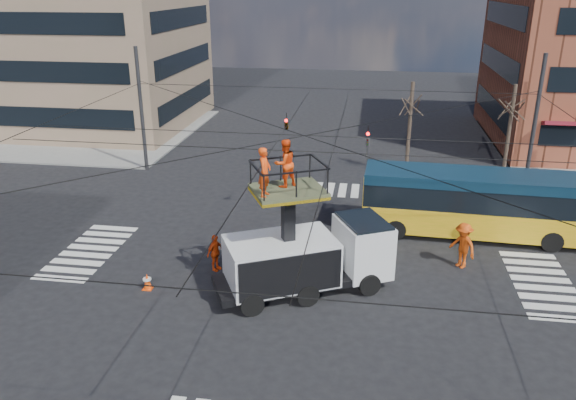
{
  "coord_description": "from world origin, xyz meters",
  "views": [
    {
      "loc": [
        2.64,
        -21.74,
        11.62
      ],
      "look_at": [
        -0.96,
        1.92,
        2.34
      ],
      "focal_mm": 35.0,
      "sensor_mm": 36.0,
      "label": 1
    }
  ],
  "objects_px": {
    "utility_truck": "(307,243)",
    "flagger": "(463,245)",
    "worker_ground": "(215,253)",
    "traffic_cone": "(147,281)",
    "city_bus": "(478,203)"
  },
  "relations": [
    {
      "from": "utility_truck",
      "to": "flagger",
      "type": "xyz_separation_m",
      "value": [
        6.43,
        2.91,
        -1.03
      ]
    },
    {
      "from": "worker_ground",
      "to": "flagger",
      "type": "bearing_deg",
      "value": -54.94
    },
    {
      "from": "traffic_cone",
      "to": "flagger",
      "type": "bearing_deg",
      "value": 16.86
    },
    {
      "from": "utility_truck",
      "to": "worker_ground",
      "type": "relative_size",
      "value": 4.41
    },
    {
      "from": "worker_ground",
      "to": "flagger",
      "type": "distance_m",
      "value": 10.69
    },
    {
      "from": "utility_truck",
      "to": "flagger",
      "type": "distance_m",
      "value": 7.13
    },
    {
      "from": "traffic_cone",
      "to": "worker_ground",
      "type": "bearing_deg",
      "value": 40.82
    },
    {
      "from": "worker_ground",
      "to": "flagger",
      "type": "height_order",
      "value": "flagger"
    },
    {
      "from": "flagger",
      "to": "utility_truck",
      "type": "bearing_deg",
      "value": -105.44
    },
    {
      "from": "city_bus",
      "to": "worker_ground",
      "type": "distance_m",
      "value": 12.84
    },
    {
      "from": "utility_truck",
      "to": "city_bus",
      "type": "height_order",
      "value": "utility_truck"
    },
    {
      "from": "traffic_cone",
      "to": "worker_ground",
      "type": "distance_m",
      "value": 3.08
    },
    {
      "from": "city_bus",
      "to": "worker_ground",
      "type": "bearing_deg",
      "value": -152.57
    },
    {
      "from": "traffic_cone",
      "to": "worker_ground",
      "type": "height_order",
      "value": "worker_ground"
    },
    {
      "from": "worker_ground",
      "to": "city_bus",
      "type": "bearing_deg",
      "value": -40.26
    }
  ]
}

